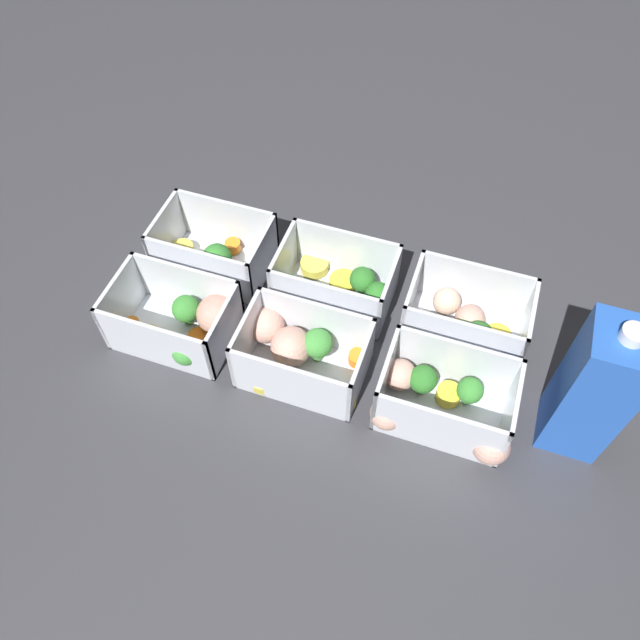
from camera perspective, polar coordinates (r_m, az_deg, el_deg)
The scene contains 8 objects.
ground_plane at distance 0.80m, azimuth 0.00°, elevation -1.16°, with size 4.00×4.00×0.00m, color #38383D.
container_near_left at distance 0.80m, azimuth 13.09°, elevation -0.03°, with size 0.15×0.10×0.08m.
container_near_center at distance 0.82m, azimuth 1.48°, elevation 3.33°, with size 0.15×0.11×0.08m.
container_near_right at distance 0.86m, azimuth -9.54°, elevation 5.92°, with size 0.15×0.11×0.08m.
container_far_left at distance 0.73m, azimuth 10.91°, elevation -7.44°, with size 0.17×0.12×0.08m.
container_far_center at distance 0.76m, azimuth -2.24°, elevation -2.71°, with size 0.17×0.11×0.08m.
container_far_right at distance 0.80m, azimuth -12.08°, elevation -0.16°, with size 0.15×0.11×0.08m.
juice_carton at distance 0.71m, azimuth 23.78°, elevation -5.83°, with size 0.07×0.07×0.20m.
Camera 1 is at (-0.15, 0.43, 0.66)m, focal length 35.00 mm.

